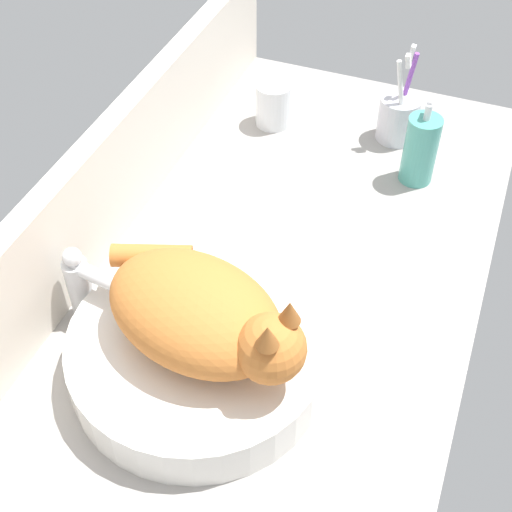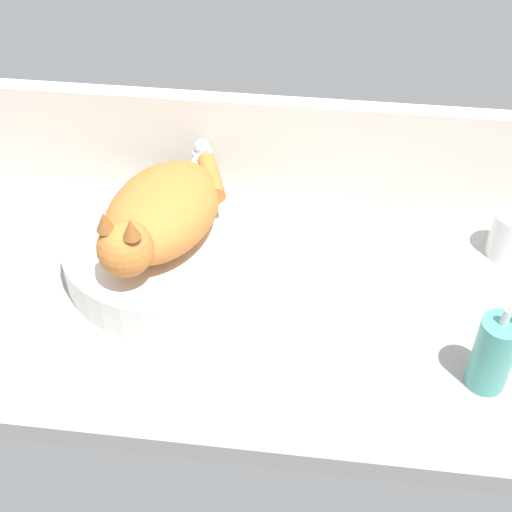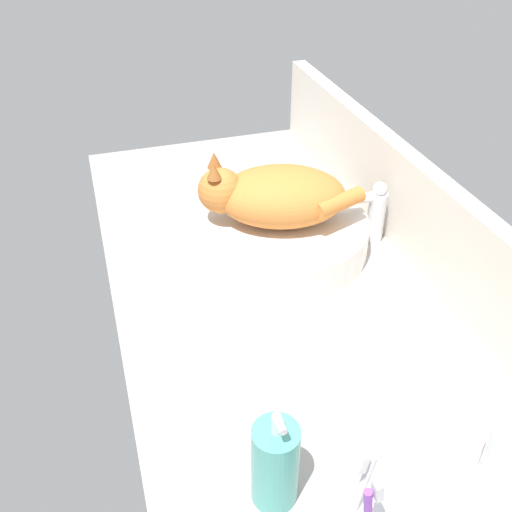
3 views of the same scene
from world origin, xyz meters
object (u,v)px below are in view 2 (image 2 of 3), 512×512
object	(u,v)px
cat	(159,214)
water_glass	(509,236)
sink_basin	(168,251)
soap_dispenser	(493,353)
faucet	(201,171)

from	to	relation	value
cat	water_glass	size ratio (longest dim) A/B	3.57
sink_basin	soap_dispenser	size ratio (longest dim) A/B	2.20
sink_basin	water_glass	xyz separation A→B (cm)	(58.76, 10.74, 0.45)
faucet	water_glass	distance (cm)	56.74
faucet	water_glass	bearing A→B (deg)	-8.01
cat	faucet	distance (cm)	20.87
sink_basin	faucet	world-z (taller)	faucet
water_glass	cat	bearing A→B (deg)	-168.44
faucet	cat	bearing A→B (deg)	-98.39
sink_basin	cat	bearing A→B (deg)	-101.62
faucet	water_glass	size ratio (longest dim) A/B	1.57
sink_basin	faucet	bearing A→B (deg)	81.84
cat	faucet	world-z (taller)	cat
sink_basin	soap_dispenser	xyz separation A→B (cm)	(51.89, -19.00, 3.05)
cat	soap_dispenser	distance (cm)	55.41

